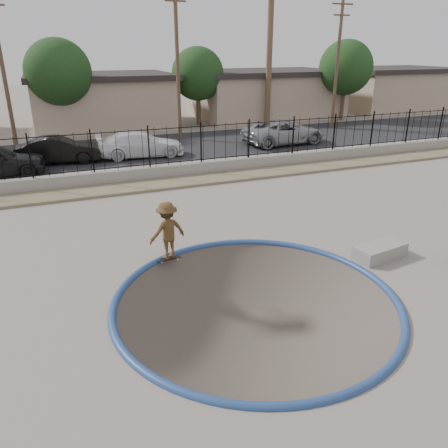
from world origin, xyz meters
TOP-DOWN VIEW (x-y plane):
  - ground at (0.00, 12.00)m, footprint 120.00×120.00m
  - bowl_pit at (0.00, -1.00)m, footprint 6.84×6.84m
  - coping_ring at (0.00, -1.00)m, footprint 7.04×7.04m
  - rock_strip at (0.00, 9.20)m, footprint 42.00×1.60m
  - retaining_wall at (0.00, 10.30)m, footprint 42.00×0.45m
  - fence at (0.00, 10.30)m, footprint 40.00×0.04m
  - street at (0.00, 17.00)m, footprint 90.00×8.00m
  - house_center at (0.00, 26.50)m, footprint 10.60×8.60m
  - house_east at (14.00, 26.50)m, footprint 12.60×8.60m
  - house_east_far at (28.00, 26.50)m, footprint 11.60×8.60m
  - palm_right at (12.00, 22.00)m, footprint 2.30×2.30m
  - utility_pole_left at (-6.00, 19.00)m, footprint 1.70×0.24m
  - utility_pole_mid at (4.00, 19.00)m, footprint 1.70×0.24m
  - utility_pole_right at (16.00, 19.00)m, footprint 1.70×0.24m
  - street_tree_left at (-3.00, 23.00)m, footprint 4.32×4.32m
  - street_tree_mid at (7.00, 24.00)m, footprint 3.96×3.96m
  - street_tree_right at (19.00, 22.00)m, footprint 4.32×4.32m
  - skater at (-1.40, 1.88)m, footprint 1.20×0.86m
  - skateboard at (-1.40, 1.88)m, footprint 0.72×0.24m
  - concrete_ledge at (4.39, -0.22)m, footprint 1.69×0.94m
  - car_b at (-3.77, 15.00)m, footprint 4.32×1.85m
  - car_c at (0.53, 14.88)m, footprint 4.88×2.25m
  - car_d at (9.61, 15.00)m, footprint 5.49×2.86m

SIDE VIEW (x-z plane):
  - ground at x=0.00m, z-range -2.20..0.00m
  - bowl_pit at x=0.00m, z-range -0.90..0.90m
  - coping_ring at x=0.00m, z-range -0.10..0.10m
  - street at x=0.00m, z-range 0.00..0.04m
  - skateboard at x=-1.40m, z-range 0.02..0.08m
  - rock_strip at x=0.00m, z-range 0.00..0.11m
  - concrete_ledge at x=4.39m, z-range 0.00..0.40m
  - retaining_wall at x=0.00m, z-range 0.00..0.60m
  - car_c at x=0.53m, z-range 0.04..1.42m
  - car_b at x=-3.77m, z-range 0.04..1.42m
  - car_d at x=9.61m, z-range 0.04..1.51m
  - skater at x=-1.40m, z-range 0.00..1.68m
  - fence at x=0.00m, z-range 0.60..2.40m
  - house_east at x=14.00m, z-range 0.02..3.92m
  - house_east_far at x=28.00m, z-range 0.02..3.92m
  - house_center at x=0.00m, z-range 0.02..3.92m
  - street_tree_mid at x=7.00m, z-range 0.92..6.75m
  - street_tree_left at x=-3.00m, z-range 1.01..7.37m
  - street_tree_right at x=19.00m, z-range 1.01..7.37m
  - utility_pole_left at x=-6.00m, z-range 0.20..9.20m
  - utility_pole_right at x=16.00m, z-range 0.20..9.20m
  - utility_pole_mid at x=4.00m, z-range 0.21..9.71m
  - palm_right at x=12.00m, z-range 2.18..12.48m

